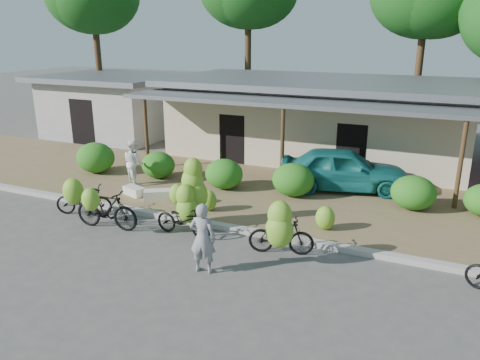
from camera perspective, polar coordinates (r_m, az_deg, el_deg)
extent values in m
plane|color=#4F4C49|center=(11.45, -5.16, -9.91)|extent=(100.00, 100.00, 0.00)
cube|color=olive|center=(15.61, 3.72, -1.93)|extent=(60.00, 6.00, 0.12)
cube|color=#A8A399|center=(13.02, -0.90, -5.92)|extent=(60.00, 0.25, 0.15)
cube|color=#C6B596|center=(20.79, 9.61, 7.07)|extent=(12.00, 6.00, 3.10)
cube|color=slate|center=(20.56, 9.85, 11.66)|extent=(13.00, 7.00, 0.25)
cube|color=black|center=(18.10, 7.16, 4.16)|extent=(1.40, 0.12, 2.20)
cube|color=slate|center=(16.77, 6.32, 9.39)|extent=(13.00, 2.00, 0.15)
cylinder|color=#4E341F|center=(18.72, -11.33, 5.42)|extent=(0.14, 0.14, 2.85)
cylinder|color=#4E341F|center=(16.21, 5.17, 3.82)|extent=(0.14, 0.14, 2.85)
cylinder|color=#4E341F|center=(15.43, 25.25, 1.46)|extent=(0.14, 0.14, 2.85)
cube|color=#A8A8A3|center=(25.78, -15.03, 8.52)|extent=(6.00, 5.00, 2.90)
cube|color=slate|center=(25.59, -15.32, 11.99)|extent=(7.00, 6.00, 0.25)
cube|color=black|center=(24.00, -18.60, 6.71)|extent=(1.40, 0.12, 2.20)
cylinder|color=#4E341F|center=(28.67, -16.90, 13.94)|extent=(0.36, 0.36, 7.57)
cylinder|color=#4E341F|center=(27.00, 0.97, 14.86)|extent=(0.36, 0.36, 7.93)
cylinder|color=#4E341F|center=(25.42, 20.99, 13.01)|extent=(0.36, 0.36, 7.44)
ellipsoid|color=#166318|center=(18.65, -17.20, 2.62)|extent=(1.48, 1.33, 1.15)
ellipsoid|color=#166318|center=(17.42, -9.94, 1.82)|extent=(1.25, 1.13, 0.98)
ellipsoid|color=#166318|center=(15.99, -1.96, 0.75)|extent=(1.32, 1.19, 1.03)
ellipsoid|color=#166318|center=(15.36, 6.50, 0.03)|extent=(1.39, 1.25, 1.08)
ellipsoid|color=#166318|center=(15.05, 20.37, -1.45)|extent=(1.34, 1.20, 1.04)
imported|color=black|center=(14.80, -18.50, -2.35)|extent=(1.82, 1.15, 0.90)
ellipsoid|color=#71A92A|center=(14.08, -19.67, -1.33)|extent=(0.62, 0.53, 0.78)
imported|color=black|center=(13.52, -15.98, -3.46)|extent=(1.95, 0.74, 1.15)
ellipsoid|color=#71A92A|center=(12.84, -17.75, -2.28)|extent=(0.50, 0.42, 0.62)
imported|color=black|center=(12.71, -6.91, -4.87)|extent=(1.72, 0.68, 0.89)
ellipsoid|color=#71A92A|center=(13.08, -5.78, -3.23)|extent=(0.72, 0.61, 0.90)
ellipsoid|color=#71A92A|center=(12.91, -5.46, -1.79)|extent=(0.71, 0.60, 0.88)
ellipsoid|color=#71A92A|center=(12.83, -5.81, -0.16)|extent=(0.63, 0.53, 0.79)
ellipsoid|color=#71A92A|center=(12.71, -5.74, 1.30)|extent=(0.53, 0.45, 0.66)
ellipsoid|color=#71A92A|center=(12.77, -6.45, -3.55)|extent=(0.62, 0.53, 0.78)
ellipsoid|color=#71A92A|center=(12.66, -6.66, -1.94)|extent=(0.54, 0.46, 0.68)
imported|color=black|center=(11.63, 5.03, -6.76)|extent=(1.69, 0.85, 0.98)
ellipsoid|color=#71A92A|center=(10.87, 4.81, -6.19)|extent=(0.67, 0.57, 0.83)
ellipsoid|color=#71A92A|center=(10.78, 4.88, -4.37)|extent=(0.58, 0.49, 0.73)
ellipsoid|color=#71A92A|center=(14.68, -7.64, -1.73)|extent=(0.53, 0.45, 0.66)
ellipsoid|color=#71A92A|center=(14.07, -3.89, -2.48)|extent=(0.52, 0.44, 0.65)
ellipsoid|color=#71A92A|center=(12.94, 10.34, -4.56)|extent=(0.53, 0.45, 0.67)
cube|color=silver|center=(15.29, -10.06, -1.76)|extent=(0.93, 0.78, 0.30)
cube|color=silver|center=(15.82, -12.78, -1.31)|extent=(0.83, 0.59, 0.28)
imported|color=gray|center=(10.65, -4.57, -7.09)|extent=(0.66, 0.49, 1.67)
imported|color=white|center=(16.78, -12.83, 2.12)|extent=(0.97, 0.90, 1.59)
imported|color=#18706E|center=(16.21, 12.45, 1.33)|extent=(4.53, 2.73, 1.44)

